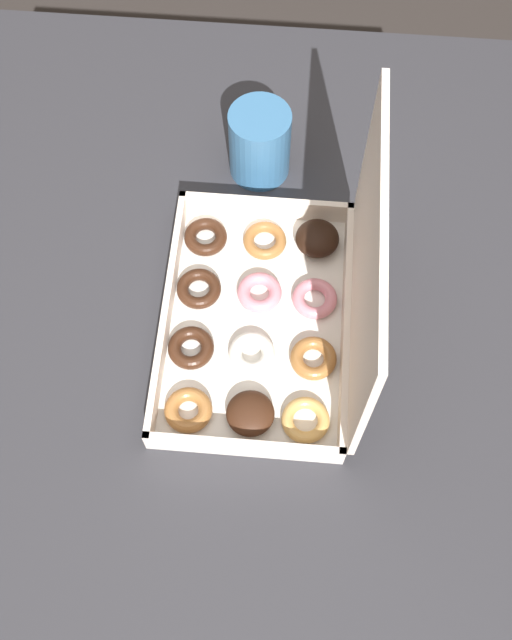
# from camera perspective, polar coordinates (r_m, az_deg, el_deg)

# --- Properties ---
(ground_plane) EXTENTS (8.00, 8.00, 0.00)m
(ground_plane) POSITION_cam_1_polar(r_m,az_deg,el_deg) (1.61, -2.79, -12.08)
(ground_plane) COLOR #2D2826
(dining_table) EXTENTS (1.07, 1.01, 0.72)m
(dining_table) POSITION_cam_1_polar(r_m,az_deg,el_deg) (1.01, -4.37, -3.47)
(dining_table) COLOR #2D2D33
(dining_table) RESTS_ON ground_plane
(donut_box) EXTENTS (0.33, 0.23, 0.28)m
(donut_box) POSITION_cam_1_polar(r_m,az_deg,el_deg) (0.88, 2.40, 0.99)
(donut_box) COLOR silver
(donut_box) RESTS_ON dining_table
(coffee_mug) EXTENTS (0.08, 0.08, 0.10)m
(coffee_mug) POSITION_cam_1_polar(r_m,az_deg,el_deg) (1.01, 0.28, 13.38)
(coffee_mug) COLOR teal
(coffee_mug) RESTS_ON dining_table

